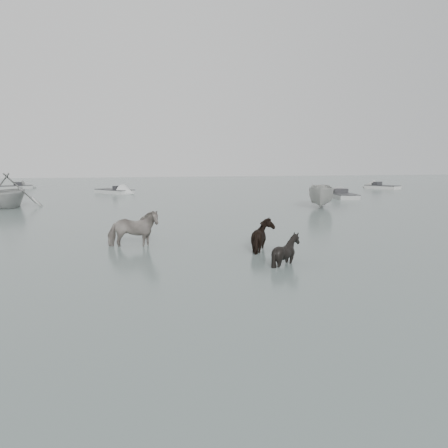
# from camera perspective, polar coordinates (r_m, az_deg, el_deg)

# --- Properties ---
(ground) EXTENTS (140.00, 140.00, 0.00)m
(ground) POSITION_cam_1_polar(r_m,az_deg,el_deg) (13.68, 0.29, -4.94)
(ground) COLOR #4E5D58
(ground) RESTS_ON ground
(pony_pinto) EXTENTS (2.01, 1.13, 1.61)m
(pony_pinto) POSITION_cam_1_polar(r_m,az_deg,el_deg) (16.22, -11.83, -0.13)
(pony_pinto) COLOR black
(pony_pinto) RESTS_ON ground
(pony_dark) EXTENTS (1.21, 1.41, 1.42)m
(pony_dark) POSITION_cam_1_polar(r_m,az_deg,el_deg) (15.37, 5.34, -0.81)
(pony_dark) COLOR black
(pony_dark) RESTS_ON ground
(pony_black) EXTENTS (1.26, 1.14, 1.30)m
(pony_black) POSITION_cam_1_polar(r_m,az_deg,el_deg) (13.42, 8.12, -2.46)
(pony_black) COLOR black
(pony_black) RESTS_ON ground
(rowboat_trail) EXTENTS (4.04, 4.67, 2.46)m
(rowboat_trail) POSITION_cam_1_polar(r_m,az_deg,el_deg) (32.44, -26.29, 4.10)
(rowboat_trail) COLOR #A5A7A4
(rowboat_trail) RESTS_ON ground
(boat_small) EXTENTS (3.49, 4.69, 1.70)m
(boat_small) POSITION_cam_1_polar(r_m,az_deg,el_deg) (30.02, 12.63, 3.77)
(boat_small) COLOR #A5A5A1
(boat_small) RESTS_ON ground
(skiff_port) EXTENTS (2.48, 5.29, 0.75)m
(skiff_port) POSITION_cam_1_polar(r_m,az_deg,el_deg) (37.89, 15.31, 3.86)
(skiff_port) COLOR gray
(skiff_port) RESTS_ON ground
(skiff_mid) EXTENTS (4.76, 5.41, 0.75)m
(skiff_mid) POSITION_cam_1_polar(r_m,az_deg,el_deg) (43.05, -14.12, 4.41)
(skiff_mid) COLOR #AEB1AE
(skiff_mid) RESTS_ON ground
(skiff_star) EXTENTS (3.75, 5.08, 0.75)m
(skiff_star) POSITION_cam_1_polar(r_m,az_deg,el_deg) (51.63, 20.00, 4.77)
(skiff_star) COLOR #B5B5B0
(skiff_star) RESTS_ON ground
(skiff_far) EXTENTS (5.58, 4.29, 0.75)m
(skiff_far) POSITION_cam_1_polar(r_m,az_deg,el_deg) (53.43, -26.01, 4.54)
(skiff_far) COLOR #979997
(skiff_far) RESTS_ON ground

